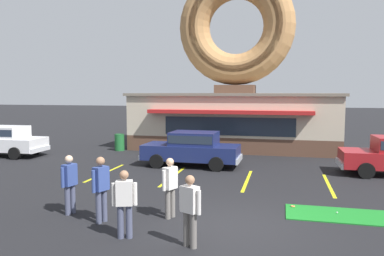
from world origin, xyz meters
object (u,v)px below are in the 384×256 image
(car_navy, at_px, (192,147))
(pedestrian_hooded_kid, at_px, (70,182))
(pedestrian_beanie_man, at_px, (190,208))
(pedestrian_blue_sweater_man, at_px, (101,186))
(pedestrian_clipboard_woman, at_px, (124,201))
(golf_ball, at_px, (337,213))
(trash_bin, at_px, (120,142))
(car_white, at_px, (4,140))
(pedestrian_leather_jacket_man, at_px, (170,185))

(car_navy, height_order, pedestrian_hooded_kid, pedestrian_hooded_kid)
(pedestrian_hooded_kid, bearing_deg, pedestrian_beanie_man, -20.10)
(pedestrian_blue_sweater_man, bearing_deg, pedestrian_clipboard_woman, -39.51)
(golf_ball, xyz_separation_m, trash_bin, (-10.85, 9.28, 0.45))
(car_white, xyz_separation_m, car_navy, (10.50, -0.33, 0.00))
(pedestrian_blue_sweater_man, bearing_deg, pedestrian_hooded_kid, 160.59)
(pedestrian_clipboard_woman, bearing_deg, trash_bin, 115.15)
(pedestrian_leather_jacket_man, relative_size, pedestrian_beanie_man, 1.02)
(golf_ball, height_order, car_navy, car_navy)
(golf_ball, xyz_separation_m, pedestrian_blue_sweater_man, (-6.12, -2.15, 0.92))
(pedestrian_blue_sweater_man, relative_size, trash_bin, 1.79)
(pedestrian_hooded_kid, bearing_deg, car_navy, 77.14)
(pedestrian_blue_sweater_man, distance_m, pedestrian_leather_jacket_man, 1.82)
(car_navy, height_order, pedestrian_blue_sweater_man, pedestrian_blue_sweater_man)
(car_navy, distance_m, trash_bin, 6.36)
(car_white, relative_size, car_navy, 1.01)
(pedestrian_blue_sweater_man, relative_size, pedestrian_beanie_man, 1.08)
(car_navy, bearing_deg, trash_bin, 146.05)
(car_navy, height_order, trash_bin, car_navy)
(car_navy, relative_size, pedestrian_hooded_kid, 2.75)
(car_navy, relative_size, trash_bin, 4.71)
(pedestrian_blue_sweater_man, distance_m, pedestrian_clipboard_woman, 1.35)
(pedestrian_clipboard_woman, bearing_deg, car_navy, 93.32)
(car_white, distance_m, car_navy, 10.51)
(golf_ball, bearing_deg, car_white, 159.34)
(pedestrian_hooded_kid, bearing_deg, pedestrian_leather_jacket_man, 7.15)
(pedestrian_clipboard_woman, height_order, pedestrian_beanie_man, same)
(car_white, distance_m, trash_bin, 6.16)
(pedestrian_blue_sweater_man, height_order, trash_bin, pedestrian_blue_sweater_man)
(car_white, distance_m, pedestrian_clipboard_woman, 14.27)
(golf_ball, xyz_separation_m, car_navy, (-5.59, 5.74, 0.82))
(pedestrian_clipboard_woman, bearing_deg, pedestrian_hooded_kid, 150.15)
(car_navy, relative_size, pedestrian_leather_jacket_man, 2.78)
(pedestrian_hooded_kid, relative_size, trash_bin, 1.71)
(pedestrian_blue_sweater_man, distance_m, pedestrian_hooded_kid, 1.25)
(pedestrian_leather_jacket_man, bearing_deg, pedestrian_clipboard_woman, -110.55)
(car_white, height_order, trash_bin, car_white)
(pedestrian_hooded_kid, xyz_separation_m, pedestrian_leather_jacket_man, (2.82, 0.35, -0.01))
(car_navy, height_order, pedestrian_beanie_man, pedestrian_beanie_man)
(pedestrian_leather_jacket_man, bearing_deg, golf_ball, 17.16)
(pedestrian_clipboard_woman, bearing_deg, pedestrian_leather_jacket_man, 69.45)
(pedestrian_blue_sweater_man, height_order, pedestrian_clipboard_woman, pedestrian_blue_sweater_man)
(car_white, bearing_deg, golf_ball, -20.66)
(golf_ball, bearing_deg, trash_bin, 139.45)
(car_white, xyz_separation_m, pedestrian_leather_jacket_man, (11.62, -7.45, 0.04))
(pedestrian_hooded_kid, bearing_deg, pedestrian_clipboard_woman, -29.85)
(pedestrian_hooded_kid, xyz_separation_m, pedestrian_clipboard_woman, (2.21, -1.27, -0.03))
(trash_bin, bearing_deg, golf_ball, -40.55)
(car_white, bearing_deg, pedestrian_clipboard_woman, -39.48)
(trash_bin, bearing_deg, pedestrian_clipboard_woman, -64.85)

